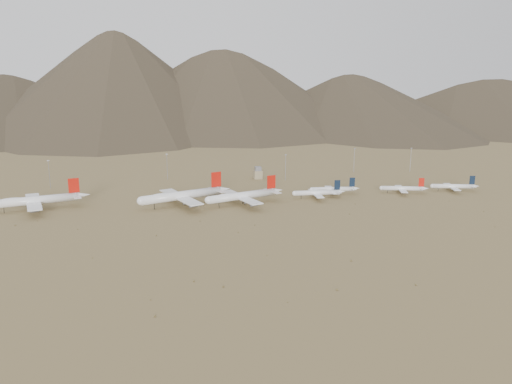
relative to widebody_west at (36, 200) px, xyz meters
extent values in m
plane|color=#937B4C|center=(159.63, -35.23, -7.62)|extent=(3000.00, 3000.00, 0.00)
cylinder|color=white|center=(-0.31, -0.08, -0.08)|extent=(61.60, 21.72, 6.40)
cone|color=white|center=(33.29, 8.61, 0.40)|extent=(12.24, 8.37, 5.76)
cube|color=white|center=(-1.51, -0.39, -1.04)|extent=(23.83, 57.48, 0.80)
cube|color=white|center=(28.49, 7.37, 0.56)|extent=(10.81, 22.29, 0.38)
cube|color=red|center=(27.29, 7.06, 8.80)|extent=(7.94, 2.58, 11.36)
cylinder|color=black|center=(-21.30, -5.51, -5.45)|extent=(0.41, 0.41, 4.34)
cylinder|color=black|center=(0.49, 1.78, -5.45)|extent=(0.52, 0.52, 4.34)
cylinder|color=black|center=(1.29, -1.32, -5.45)|extent=(0.52, 0.52, 4.34)
ellipsoid|color=white|center=(-15.90, -4.12, 1.68)|extent=(20.40, 9.62, 3.84)
cylinder|color=slate|center=(-4.35, 10.61, -2.63)|extent=(6.72, 4.34, 2.88)
cylinder|color=slate|center=(1.34, -11.39, -2.63)|extent=(6.72, 4.34, 2.88)
cylinder|color=slate|center=(-6.91, 20.51, -2.63)|extent=(6.72, 4.34, 2.88)
cylinder|color=slate|center=(3.90, -21.29, -2.63)|extent=(6.72, 4.34, 2.88)
cylinder|color=white|center=(109.95, -7.90, 0.45)|extent=(64.37, 30.35, 6.86)
sphere|color=white|center=(79.00, -19.88, 0.45)|extent=(6.72, 6.72, 6.72)
cone|color=white|center=(144.61, 5.51, 0.97)|extent=(13.37, 10.07, 6.17)
cube|color=white|center=(108.71, -8.38, -0.57)|extent=(31.86, 60.57, 0.86)
cube|color=white|center=(139.66, 3.60, 1.14)|extent=(13.91, 23.72, 0.41)
cube|color=red|center=(138.42, 3.12, 9.97)|extent=(8.27, 3.69, 12.17)
cylinder|color=black|center=(88.29, -16.29, -5.30)|extent=(0.44, 0.44, 4.65)
cylinder|color=black|center=(110.57, -5.82, -5.30)|extent=(0.55, 0.55, 4.65)
cylinder|color=black|center=(111.81, -9.02, -5.30)|extent=(0.55, 0.55, 4.65)
ellipsoid|color=white|center=(93.86, -14.13, 2.34)|extent=(21.66, 12.46, 4.11)
cylinder|color=slate|center=(104.32, 2.97, -2.27)|extent=(7.30, 5.27, 3.09)
cylinder|color=slate|center=(113.10, -19.73, -2.27)|extent=(7.30, 5.27, 3.09)
cylinder|color=slate|center=(100.37, 13.18, -2.27)|extent=(7.30, 5.27, 3.09)
cylinder|color=slate|center=(117.06, -29.94, -2.27)|extent=(7.30, 5.27, 3.09)
cylinder|color=white|center=(156.91, -14.27, -0.48)|extent=(57.48, 24.68, 6.06)
sphere|color=white|center=(129.15, -23.74, -0.48)|extent=(5.94, 5.94, 5.94)
cone|color=white|center=(188.00, -3.67, -0.03)|extent=(11.75, 8.57, 5.46)
cube|color=white|center=(155.79, -14.65, -1.39)|extent=(26.24, 53.92, 0.76)
cube|color=white|center=(183.55, -5.18, 0.12)|extent=(11.59, 21.04, 0.36)
cube|color=red|center=(182.44, -5.56, 7.92)|extent=(7.39, 2.98, 10.75)
cylinder|color=black|center=(137.47, -20.90, -5.57)|extent=(0.39, 0.39, 4.11)
cylinder|color=black|center=(157.53, -12.46, -5.57)|extent=(0.49, 0.49, 4.11)
cylinder|color=black|center=(158.50, -15.33, -5.57)|extent=(0.49, 0.49, 4.11)
ellipsoid|color=white|center=(142.47, -19.20, 1.18)|extent=(19.23, 10.36, 3.64)
cylinder|color=slate|center=(152.32, -4.48, -2.89)|extent=(6.43, 4.48, 2.73)
cylinder|color=slate|center=(159.27, -24.83, -2.89)|extent=(6.43, 4.48, 2.73)
cylinder|color=slate|center=(149.20, 4.69, -2.89)|extent=(6.43, 4.48, 2.73)
cylinder|color=slate|center=(162.39, -33.99, -2.89)|extent=(6.43, 4.48, 2.73)
cylinder|color=white|center=(221.30, -6.04, -2.76)|extent=(37.97, 6.47, 4.10)
sphere|color=white|center=(202.44, -4.86, -2.76)|extent=(4.02, 4.02, 4.02)
cone|color=white|center=(242.42, -7.37, -2.45)|extent=(7.02, 4.11, 3.69)
cube|color=white|center=(220.54, -6.00, -3.38)|extent=(8.07, 32.71, 0.51)
cube|color=white|center=(239.40, -7.18, -2.35)|extent=(4.17, 12.50, 0.25)
cube|color=black|center=(238.65, -7.14, 3.34)|extent=(4.93, 0.68, 8.10)
cylinder|color=black|center=(208.10, -5.21, -6.22)|extent=(0.43, 0.43, 2.81)
cylinder|color=black|center=(222.12, -5.07, -6.22)|extent=(0.54, 0.54, 2.81)
cylinder|color=black|center=(221.99, -7.12, -6.22)|extent=(0.54, 0.54, 2.81)
cylinder|color=slate|center=(221.11, 3.05, -4.39)|extent=(3.89, 2.08, 1.85)
cylinder|color=slate|center=(219.98, -15.05, -4.39)|extent=(3.89, 2.08, 1.85)
cylinder|color=white|center=(239.08, 4.52, -2.91)|extent=(36.84, 7.67, 3.98)
sphere|color=white|center=(220.85, 6.38, -2.91)|extent=(3.90, 3.90, 3.90)
cone|color=white|center=(259.48, 2.44, -2.61)|extent=(6.92, 4.23, 3.58)
cube|color=white|center=(238.35, 4.60, -3.51)|extent=(9.02, 31.83, 0.50)
cube|color=white|center=(256.57, 2.74, -2.51)|extent=(4.49, 12.20, 0.24)
cube|color=black|center=(255.84, 2.81, 3.00)|extent=(4.77, 0.84, 7.85)
cylinder|color=black|center=(226.32, 5.82, -6.26)|extent=(0.42, 0.42, 2.72)
cylinder|color=black|center=(239.90, 5.44, -6.26)|extent=(0.52, 0.52, 2.72)
cylinder|color=black|center=(239.70, 3.46, -6.26)|extent=(0.52, 0.52, 2.72)
cylinder|color=slate|center=(239.24, 13.34, -4.49)|extent=(3.83, 2.15, 1.79)
cylinder|color=slate|center=(237.45, -4.15, -4.49)|extent=(3.83, 2.15, 1.79)
cylinder|color=white|center=(299.67, -3.17, -3.12)|extent=(34.68, 13.21, 3.80)
sphere|color=white|center=(282.85, 1.61, -3.12)|extent=(3.72, 3.72, 3.72)
cone|color=white|center=(318.50, -8.52, -2.84)|extent=(6.99, 5.01, 3.42)
cube|color=white|center=(298.99, -2.98, -3.69)|extent=(13.57, 30.36, 0.47)
cube|color=white|center=(315.81, -7.75, -2.74)|extent=(6.14, 11.82, 0.23)
cube|color=red|center=(315.14, -7.56, 2.52)|extent=(4.47, 1.57, 7.49)
cylinder|color=black|center=(287.89, 0.18, -6.32)|extent=(0.40, 0.40, 2.60)
cylinder|color=black|center=(300.60, -2.45, -6.32)|extent=(0.50, 0.50, 2.60)
cylinder|color=black|center=(300.08, -4.27, -6.32)|extent=(0.50, 0.50, 2.60)
cylinder|color=slate|center=(301.29, 5.10, -4.63)|extent=(3.83, 2.60, 1.71)
cylinder|color=slate|center=(296.70, -11.05, -4.63)|extent=(3.83, 2.60, 1.71)
cylinder|color=white|center=(347.53, -4.34, -3.04)|extent=(35.55, 12.31, 3.87)
sphere|color=white|center=(330.22, -0.06, -3.04)|extent=(3.79, 3.79, 3.79)
cone|color=white|center=(366.92, -9.13, -2.75)|extent=(7.07, 4.92, 3.48)
cube|color=white|center=(346.84, -4.17, -3.62)|extent=(12.87, 31.04, 0.48)
cube|color=white|center=(364.15, -8.45, -2.65)|extent=(5.90, 12.05, 0.23)
cube|color=black|center=(363.46, -8.27, 2.72)|extent=(4.58, 1.45, 7.64)
cylinder|color=black|center=(335.42, -1.34, -6.30)|extent=(0.41, 0.41, 2.65)
cylinder|color=black|center=(348.46, -3.57, -6.30)|extent=(0.51, 0.51, 2.65)
cylinder|color=black|center=(347.99, -5.45, -6.30)|extent=(0.51, 0.51, 2.65)
cylinder|color=slate|center=(348.89, 4.14, -4.57)|extent=(3.88, 2.55, 1.74)
cylinder|color=slate|center=(344.79, -12.48, -4.57)|extent=(3.88, 2.55, 1.74)
cube|color=gray|center=(189.63, 84.77, -3.62)|extent=(8.00, 8.00, 8.00)
cube|color=slate|center=(189.63, 84.77, 2.38)|extent=(6.00, 6.00, 4.00)
cylinder|color=gray|center=(-4.66, 78.77, 4.88)|extent=(0.50, 0.50, 25.00)
cube|color=gray|center=(-4.66, 78.77, 17.68)|extent=(2.00, 0.60, 0.80)
cylinder|color=gray|center=(101.10, 97.64, 4.88)|extent=(0.50, 0.50, 25.00)
cube|color=gray|center=(101.10, 97.64, 17.68)|extent=(2.00, 0.60, 0.80)
cylinder|color=gray|center=(214.30, 71.05, 4.88)|extent=(0.50, 0.50, 25.00)
cube|color=gray|center=(214.30, 71.05, 17.68)|extent=(2.00, 0.60, 0.80)
cylinder|color=gray|center=(296.59, 98.92, 4.88)|extent=(0.50, 0.50, 25.00)
cube|color=gray|center=(296.59, 98.92, 17.68)|extent=(2.00, 0.60, 0.80)
cylinder|color=gray|center=(356.44, 89.45, 4.88)|extent=(0.50, 0.50, 25.00)
cube|color=gray|center=(356.44, 89.45, 17.68)|extent=(2.00, 0.60, 0.80)
ellipsoid|color=brown|center=(229.63, -58.60, -7.32)|extent=(0.87, 0.87, 0.59)
ellipsoid|color=brown|center=(88.55, -194.74, -7.27)|extent=(0.98, 0.98, 0.70)
ellipsoid|color=brown|center=(155.66, -72.68, -7.31)|extent=(0.72, 0.72, 0.62)
ellipsoid|color=brown|center=(150.96, -132.06, -7.40)|extent=(0.51, 0.51, 0.45)
ellipsoid|color=brown|center=(89.53, -82.94, -7.32)|extent=(0.75, 0.75, 0.60)
ellipsoid|color=brown|center=(331.48, -71.36, -7.35)|extent=(0.80, 0.80, 0.54)
ellipsoid|color=brown|center=(213.20, -186.25, -7.27)|extent=(0.84, 0.84, 0.69)
ellipsoid|color=brown|center=(147.10, -192.75, -7.44)|extent=(0.59, 0.59, 0.37)
ellipsoid|color=brown|center=(313.83, -108.01, -7.43)|extent=(0.60, 0.60, 0.38)
ellipsoid|color=brown|center=(38.32, -58.92, -7.40)|extent=(0.80, 0.80, 0.43)
ellipsoid|color=brown|center=(121.00, -169.95, -7.29)|extent=(1.09, 1.09, 0.65)
ellipsoid|color=brown|center=(194.62, -149.47, -7.20)|extent=(1.04, 1.04, 0.85)
ellipsoid|color=brown|center=(245.24, -31.19, -7.31)|extent=(0.79, 0.79, 0.62)
ellipsoid|color=brown|center=(119.83, -55.45, -7.36)|extent=(0.87, 0.87, 0.51)
ellipsoid|color=brown|center=(86.63, -178.02, -7.39)|extent=(0.64, 0.64, 0.45)
ellipsoid|color=brown|center=(54.35, -116.79, -7.42)|extent=(0.74, 0.74, 0.40)
ellipsoid|color=brown|center=(7.61, -32.80, -7.35)|extent=(0.76, 0.76, 0.53)
ellipsoid|color=brown|center=(-4.67, -41.57, -7.26)|extent=(1.02, 1.02, 0.73)
ellipsoid|color=brown|center=(173.51, -184.29, -7.18)|extent=(1.02, 1.02, 0.89)
ellipsoid|color=brown|center=(141.81, -86.28, -7.41)|extent=(0.68, 0.68, 0.43)
ellipsoid|color=brown|center=(107.53, -160.85, -7.24)|extent=(0.86, 0.86, 0.77)
ellipsoid|color=brown|center=(324.02, -37.15, -7.40)|extent=(0.73, 0.73, 0.45)
camera|label=1|loc=(92.89, -392.69, 91.44)|focal=35.00mm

